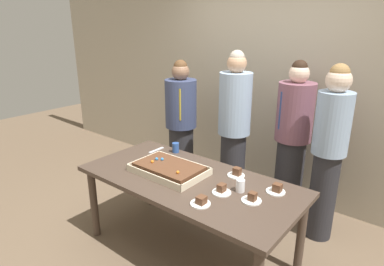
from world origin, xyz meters
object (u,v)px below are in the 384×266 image
at_px(plated_slice_far_right, 276,190).
at_px(drink_cup_nearest, 240,186).
at_px(plated_slice_far_left, 252,199).
at_px(person_serving_front, 234,131).
at_px(sheet_cake, 169,169).
at_px(plated_slice_near_left, 201,202).
at_px(plated_slice_near_right, 237,173).
at_px(drink_cup_middle, 176,148).
at_px(person_far_right_suit, 329,151).
at_px(person_green_shirt_behind, 292,140).
at_px(party_table, 189,187).
at_px(plated_slice_center_front, 222,190).
at_px(cake_server_utensil, 156,150).
at_px(person_striped_tie_right, 181,126).

height_order(plated_slice_far_right, drink_cup_nearest, drink_cup_nearest).
relative_size(plated_slice_far_left, person_serving_front, 0.09).
height_order(sheet_cake, plated_slice_near_left, sheet_cake).
relative_size(plated_slice_near_right, drink_cup_middle, 1.50).
xyz_separation_m(plated_slice_far_left, person_far_right_suit, (0.23, 1.00, 0.13)).
bearing_deg(drink_cup_middle, person_far_right_suit, 25.22).
relative_size(person_serving_front, person_green_shirt_behind, 1.05).
distance_m(sheet_cake, drink_cup_nearest, 0.68).
xyz_separation_m(party_table, person_serving_front, (-0.11, 0.90, 0.25)).
relative_size(plated_slice_far_left, person_green_shirt_behind, 0.09).
distance_m(drink_cup_nearest, drink_cup_middle, 0.99).
bearing_deg(drink_cup_nearest, plated_slice_far_right, 35.49).
xyz_separation_m(plated_slice_near_left, person_green_shirt_behind, (0.07, 1.47, 0.09)).
height_order(plated_slice_far_right, plated_slice_center_front, plated_slice_far_right).
height_order(party_table, plated_slice_center_front, plated_slice_center_front).
distance_m(drink_cup_middle, person_serving_front, 0.65).
relative_size(party_table, cake_server_utensil, 9.57).
height_order(cake_server_utensil, person_far_right_suit, person_far_right_suit).
xyz_separation_m(plated_slice_center_front, drink_cup_middle, (-0.84, 0.41, 0.03)).
height_order(drink_cup_nearest, person_green_shirt_behind, person_green_shirt_behind).
bearing_deg(plated_slice_far_right, drink_cup_middle, 173.29).
bearing_deg(plated_slice_far_left, person_serving_front, 128.87).
height_order(plated_slice_far_right, cake_server_utensil, plated_slice_far_right).
height_order(sheet_cake, drink_cup_nearest, same).
relative_size(plated_slice_near_right, person_serving_front, 0.09).
height_order(drink_cup_middle, person_serving_front, person_serving_front).
xyz_separation_m(plated_slice_near_left, plated_slice_far_right, (0.35, 0.51, 0.00)).
distance_m(plated_slice_center_front, drink_cup_nearest, 0.15).
bearing_deg(plated_slice_far_right, plated_slice_center_front, -140.35).
relative_size(drink_cup_middle, cake_server_utensil, 0.50).
bearing_deg(sheet_cake, plated_slice_near_left, -24.62).
xyz_separation_m(plated_slice_far_left, plated_slice_center_front, (-0.25, -0.03, 0.00)).
bearing_deg(drink_cup_nearest, sheet_cake, -171.60).
xyz_separation_m(drink_cup_nearest, person_serving_front, (-0.58, 0.82, 0.12)).
xyz_separation_m(person_green_shirt_behind, person_striped_tie_right, (-1.27, -0.29, -0.03)).
height_order(party_table, sheet_cake, sheet_cake).
distance_m(plated_slice_near_left, plated_slice_far_left, 0.38).
bearing_deg(person_green_shirt_behind, plated_slice_near_left, 24.25).
relative_size(plated_slice_far_left, plated_slice_center_front, 1.00).
bearing_deg(person_green_shirt_behind, drink_cup_middle, -20.63).
distance_m(plated_slice_center_front, person_far_right_suit, 1.14).
distance_m(sheet_cake, person_striped_tie_right, 1.14).
distance_m(plated_slice_near_left, person_green_shirt_behind, 1.47).
height_order(plated_slice_near_right, person_green_shirt_behind, person_green_shirt_behind).
bearing_deg(party_table, plated_slice_near_left, -38.63).
bearing_deg(drink_cup_middle, person_striped_tie_right, 125.78).
bearing_deg(plated_slice_near_right, drink_cup_middle, 173.90).
bearing_deg(person_striped_tie_right, plated_slice_near_left, 10.35).
distance_m(plated_slice_far_left, person_serving_front, 1.16).
bearing_deg(person_green_shirt_behind, plated_slice_far_right, 43.24).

